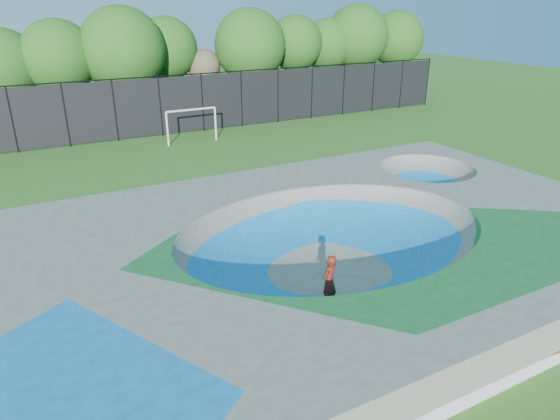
{
  "coord_description": "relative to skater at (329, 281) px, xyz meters",
  "views": [
    {
      "loc": [
        -8.8,
        -12.65,
        8.47
      ],
      "look_at": [
        -0.44,
        3.0,
        1.1
      ],
      "focal_mm": 32.0,
      "sensor_mm": 36.0,
      "label": 1
    }
  ],
  "objects": [
    {
      "name": "skate_deck",
      "position": [
        1.46,
        2.01,
        -0.09
      ],
      "size": [
        22.0,
        14.0,
        1.5
      ],
      "primitive_type": "cube",
      "color": "gray",
      "rests_on": "ground"
    },
    {
      "name": "fence",
      "position": [
        1.46,
        23.01,
        1.25
      ],
      "size": [
        48.09,
        0.09,
        4.04
      ],
      "color": "black",
      "rests_on": "ground"
    },
    {
      "name": "treeline",
      "position": [
        1.78,
        27.97,
        4.33
      ],
      "size": [
        54.07,
        7.38,
        8.51
      ],
      "color": "#473223",
      "rests_on": "ground"
    },
    {
      "name": "soccer_goal",
      "position": [
        2.66,
        20.19,
        0.71
      ],
      "size": [
        3.37,
        0.12,
        2.23
      ],
      "color": "white",
      "rests_on": "ground"
    },
    {
      "name": "ground",
      "position": [
        1.46,
        2.01,
        -0.84
      ],
      "size": [
        120.0,
        120.0,
        0.0
      ],
      "primitive_type": "plane",
      "color": "#305E1A",
      "rests_on": "ground"
    },
    {
      "name": "skateboard",
      "position": [
        0.0,
        0.0,
        -0.82
      ],
      "size": [
        0.76,
        0.63,
        0.05
      ],
      "primitive_type": "cube",
      "rotation": [
        0.0,
        0.0,
        0.62
      ],
      "color": "black",
      "rests_on": "ground"
    },
    {
      "name": "skater",
      "position": [
        0.0,
        0.0,
        0.0
      ],
      "size": [
        0.73,
        0.64,
        1.69
      ],
      "primitive_type": "imported",
      "rotation": [
        0.0,
        0.0,
        3.62
      ],
      "color": "red",
      "rests_on": "ground"
    }
  ]
}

